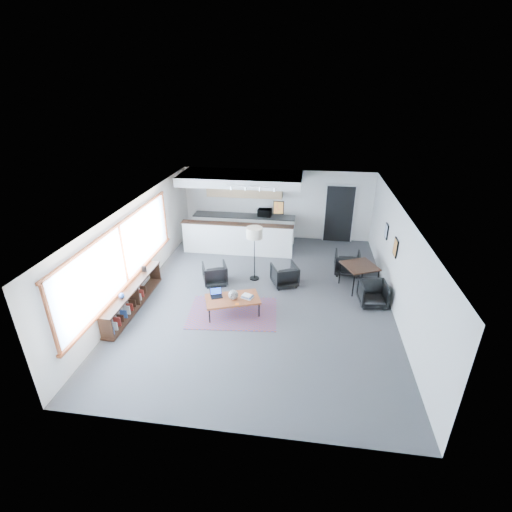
# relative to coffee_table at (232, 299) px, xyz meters

# --- Properties ---
(room) EXTENTS (7.02, 9.02, 2.62)m
(room) POSITION_rel_coffee_table_xyz_m (0.65, 0.91, 0.89)
(room) COLOR #464649
(room) RESTS_ON ground
(window) EXTENTS (0.10, 5.95, 1.66)m
(window) POSITION_rel_coffee_table_xyz_m (-2.82, 0.01, 1.04)
(window) COLOR #8CBFFF
(window) RESTS_ON room
(console) EXTENTS (0.35, 3.00, 0.80)m
(console) POSITION_rel_coffee_table_xyz_m (-2.65, -0.13, -0.09)
(console) COLOR black
(console) RESTS_ON floor
(kitchenette) EXTENTS (4.20, 1.96, 2.60)m
(kitchenette) POSITION_rel_coffee_table_xyz_m (-0.55, 4.62, 0.96)
(kitchenette) COLOR white
(kitchenette) RESTS_ON floor
(doorway) EXTENTS (1.10, 0.12, 2.15)m
(doorway) POSITION_rel_coffee_table_xyz_m (2.95, 5.34, 0.66)
(doorway) COLOR black
(doorway) RESTS_ON room
(track_light) EXTENTS (1.60, 0.07, 0.15)m
(track_light) POSITION_rel_coffee_table_xyz_m (0.06, 3.11, 2.11)
(track_light) COLOR silver
(track_light) RESTS_ON room
(wall_art_lower) EXTENTS (0.03, 0.38, 0.48)m
(wall_art_lower) POSITION_rel_coffee_table_xyz_m (4.12, 1.31, 1.14)
(wall_art_lower) COLOR black
(wall_art_lower) RESTS_ON room
(wall_art_upper) EXTENTS (0.03, 0.34, 0.44)m
(wall_art_upper) POSITION_rel_coffee_table_xyz_m (4.12, 2.61, 1.09)
(wall_art_upper) COLOR black
(wall_art_upper) RESTS_ON room
(kilim_rug) EXTENTS (2.40, 1.75, 0.01)m
(kilim_rug) POSITION_rel_coffee_table_xyz_m (0.00, 0.00, -0.41)
(kilim_rug) COLOR #593245
(kilim_rug) RESTS_ON floor
(coffee_table) EXTENTS (1.54, 1.16, 0.45)m
(coffee_table) POSITION_rel_coffee_table_xyz_m (0.00, 0.00, 0.00)
(coffee_table) COLOR brown
(coffee_table) RESTS_ON floor
(laptop) EXTENTS (0.36, 0.34, 0.21)m
(laptop) POSITION_rel_coffee_table_xyz_m (-0.44, 0.06, 0.10)
(laptop) COLOR black
(laptop) RESTS_ON coffee_table
(ceramic_pot) EXTENTS (0.25, 0.25, 0.25)m
(ceramic_pot) POSITION_rel_coffee_table_xyz_m (0.03, -0.03, 0.16)
(ceramic_pot) COLOR gray
(ceramic_pot) RESTS_ON coffee_table
(book_stack) EXTENTS (0.34, 0.31, 0.09)m
(book_stack) POSITION_rel_coffee_table_xyz_m (0.38, 0.08, 0.07)
(book_stack) COLOR silver
(book_stack) RESTS_ON coffee_table
(coaster) EXTENTS (0.10, 0.10, 0.01)m
(coaster) POSITION_rel_coffee_table_xyz_m (0.17, -0.26, 0.04)
(coaster) COLOR #E5590C
(coaster) RESTS_ON coffee_table
(armchair_left) EXTENTS (0.86, 0.84, 0.70)m
(armchair_left) POSITION_rel_coffee_table_xyz_m (-0.83, 1.48, -0.06)
(armchair_left) COLOR black
(armchair_left) RESTS_ON floor
(armchair_right) EXTENTS (0.89, 0.87, 0.71)m
(armchair_right) POSITION_rel_coffee_table_xyz_m (1.22, 1.68, -0.06)
(armchair_right) COLOR black
(armchair_right) RESTS_ON floor
(floor_lamp) EXTENTS (0.64, 0.64, 1.67)m
(floor_lamp) POSITION_rel_coffee_table_xyz_m (0.29, 1.91, 1.04)
(floor_lamp) COLOR black
(floor_lamp) RESTS_ON floor
(dining_table) EXTENTS (1.15, 1.15, 0.73)m
(dining_table) POSITION_rel_coffee_table_xyz_m (3.35, 1.80, 0.26)
(dining_table) COLOR black
(dining_table) RESTS_ON floor
(dining_chair_near) EXTENTS (0.65, 0.61, 0.61)m
(dining_chair_near) POSITION_rel_coffee_table_xyz_m (3.65, 0.94, -0.11)
(dining_chair_near) COLOR black
(dining_chair_near) RESTS_ON floor
(dining_chair_far) EXTENTS (0.66, 0.62, 0.66)m
(dining_chair_far) POSITION_rel_coffee_table_xyz_m (3.11, 2.69, -0.08)
(dining_chair_far) COLOR black
(dining_chair_far) RESTS_ON floor
(microwave) EXTENTS (0.51, 0.31, 0.33)m
(microwave) POSITION_rel_coffee_table_xyz_m (0.22, 5.06, 0.68)
(microwave) COLOR black
(microwave) RESTS_ON kitchenette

